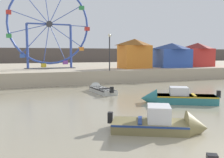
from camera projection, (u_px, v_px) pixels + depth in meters
quay_promenade at (65, 71)px, 36.43m from camera, size 110.00×24.35×1.35m
distant_town_skyline at (42, 57)px, 62.10m from camera, size 140.00×3.00×4.40m
motorboat_pale_grey at (99, 89)px, 20.81m from camera, size 1.32×4.28×1.03m
motorboat_teal_painted at (174, 98)px, 16.05m from camera, size 4.67×3.35×1.37m
motorboat_olive_wood at (167, 124)px, 10.16m from camera, size 3.96×2.99×1.52m
ferris_wheel_blue_frame at (49, 26)px, 29.58m from camera, size 9.51×1.20×9.83m
carnival_booth_orange_canopy at (135, 53)px, 30.26m from camera, size 3.98×2.98×3.49m
carnival_booth_blue_tent at (172, 55)px, 32.49m from camera, size 4.78×4.01×3.08m
carnival_booth_red_striped at (197, 54)px, 34.68m from camera, size 4.26×3.43×3.20m
promenade_lamp_near at (110, 46)px, 26.15m from camera, size 0.32×0.32×3.78m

